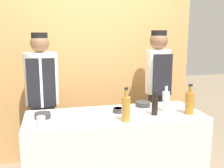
# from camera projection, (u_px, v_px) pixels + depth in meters

# --- Properties ---
(cabinet_wall) EXTENTS (2.61, 0.18, 2.40)m
(cabinet_wall) POSITION_uv_depth(u_px,v_px,m) (96.00, 69.00, 3.54)
(cabinet_wall) COLOR #B7844C
(cabinet_wall) RESTS_ON ground_plane
(counter) EXTENTS (1.74, 0.67, 0.89)m
(counter) POSITION_uv_depth(u_px,v_px,m) (115.00, 156.00, 2.66)
(counter) COLOR beige
(counter) RESTS_ON ground_plane
(sauce_bowl_brown) EXTENTS (0.15, 0.15, 0.05)m
(sauce_bowl_brown) POSITION_uv_depth(u_px,v_px,m) (43.00, 115.00, 2.45)
(sauce_bowl_brown) COLOR #2D2D2D
(sauce_bowl_brown) RESTS_ON counter
(sauce_bowl_purple) EXTENTS (0.12, 0.12, 0.05)m
(sauce_bowl_purple) POSITION_uv_depth(u_px,v_px,m) (119.00, 110.00, 2.64)
(sauce_bowl_purple) COLOR #2D2D2D
(sauce_bowl_purple) RESTS_ON counter
(sauce_bowl_yellow) EXTENTS (0.16, 0.16, 0.05)m
(sauce_bowl_yellow) POSITION_uv_depth(u_px,v_px,m) (143.00, 104.00, 2.85)
(sauce_bowl_yellow) COLOR #2D2D2D
(sauce_bowl_yellow) RESTS_ON counter
(cutting_board) EXTENTS (0.35, 0.19, 0.02)m
(cutting_board) POSITION_uv_depth(u_px,v_px,m) (78.00, 117.00, 2.46)
(cutting_board) COLOR white
(cutting_board) RESTS_ON counter
(bottle_amber) EXTENTS (0.09, 0.09, 0.30)m
(bottle_amber) POSITION_uv_depth(u_px,v_px,m) (190.00, 102.00, 2.57)
(bottle_amber) COLOR #9E661E
(bottle_amber) RESTS_ON counter
(bottle_clear) EXTENTS (0.07, 0.07, 0.29)m
(bottle_clear) POSITION_uv_depth(u_px,v_px,m) (166.00, 101.00, 2.64)
(bottle_clear) COLOR silver
(bottle_clear) RESTS_ON counter
(bottle_vinegar) EXTENTS (0.08, 0.08, 0.31)m
(bottle_vinegar) POSITION_uv_depth(u_px,v_px,m) (126.00, 108.00, 2.35)
(bottle_vinegar) COLOR olive
(bottle_vinegar) RESTS_ON counter
(bottle_soy) EXTENTS (0.06, 0.06, 0.25)m
(bottle_soy) POSITION_uv_depth(u_px,v_px,m) (155.00, 105.00, 2.54)
(bottle_soy) COLOR black
(bottle_soy) RESTS_ON counter
(cup_steel) EXTENTS (0.07, 0.07, 0.10)m
(cup_steel) POSITION_uv_depth(u_px,v_px,m) (41.00, 122.00, 2.22)
(cup_steel) COLOR #B7B7BC
(cup_steel) RESTS_ON counter
(chef_left) EXTENTS (0.37, 0.37, 1.68)m
(chef_left) POSITION_uv_depth(u_px,v_px,m) (43.00, 101.00, 2.99)
(chef_left) COLOR #28282D
(chef_left) RESTS_ON ground_plane
(chef_right) EXTENTS (0.30, 0.30, 1.71)m
(chef_right) POSITION_uv_depth(u_px,v_px,m) (157.00, 91.00, 3.30)
(chef_right) COLOR #28282D
(chef_right) RESTS_ON ground_plane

